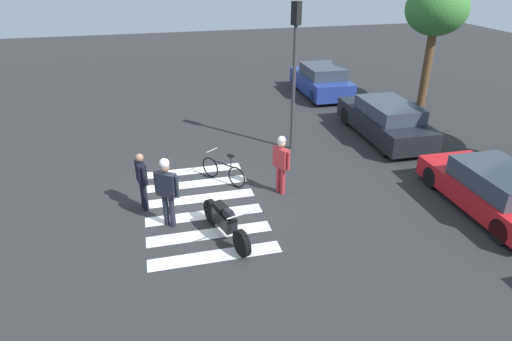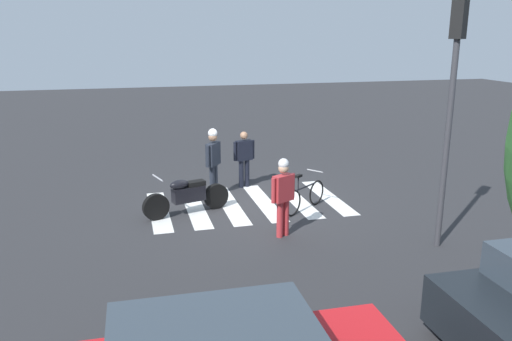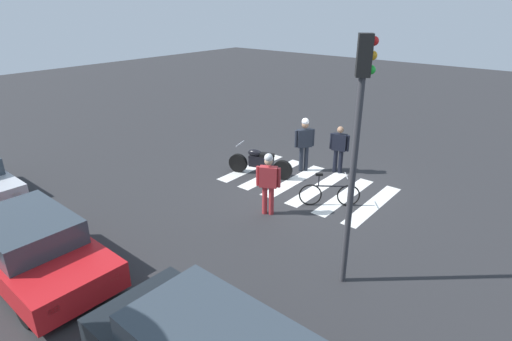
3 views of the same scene
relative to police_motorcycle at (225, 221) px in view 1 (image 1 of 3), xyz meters
name	(u,v)px [view 1 (image 1 of 3)]	position (x,y,z in m)	size (l,w,h in m)	color
ground_plane	(202,206)	(-1.59, -0.36, -0.46)	(60.00, 60.00, 0.00)	#2B2B2D
police_motorcycle	(225,221)	(0.00, 0.00, 0.00)	(2.16, 0.89, 1.04)	black
leaning_bicycle	(223,171)	(-2.86, 0.46, -0.09)	(1.39, 1.06, 0.98)	black
officer_on_foot	(167,187)	(-0.88, -1.26, 0.62)	(0.46, 0.57, 1.85)	#1E232D
officer_by_motorcycle	(142,178)	(-1.86, -1.85, 0.45)	(0.64, 0.30, 1.61)	black
pedestrian_bystander	(281,161)	(-1.83, 1.93, 0.54)	(0.60, 0.39, 1.74)	#B22D33
crosswalk_stripes	(202,206)	(-1.59, -0.36, -0.45)	(4.95, 3.04, 0.01)	silver
car_blue_hatchback	(321,81)	(-10.70, 6.64, 0.24)	(4.13, 1.93, 1.45)	black
car_black_suv	(385,120)	(-4.95, 6.88, 0.22)	(4.66, 1.86, 1.40)	black
car_red_convertible	(493,190)	(0.42, 7.08, 0.14)	(4.23, 1.87, 1.25)	black
traffic_light_pole	(294,56)	(-4.80, 3.22, 2.77)	(0.36, 0.33, 4.87)	#38383D
street_tree_near	(437,11)	(-8.11, 10.48, 3.59)	(2.55, 2.55, 5.21)	brown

